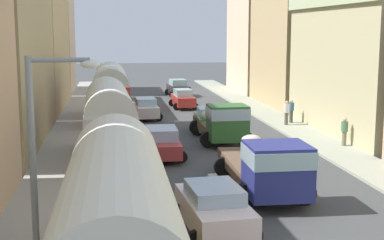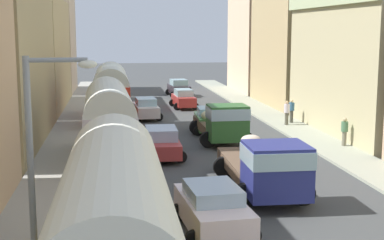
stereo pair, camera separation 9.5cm
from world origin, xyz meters
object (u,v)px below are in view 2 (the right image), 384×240
object	(u,v)px
car_3	(213,208)
pedestrian_1	(344,131)
parked_bus_2	(111,90)
pedestrian_2	(292,110)
cargo_truck_1	(222,122)
car_4	(161,143)
car_1	(184,99)
car_5	(146,108)
streetlamp_near	(41,155)
parked_bus_1	(109,119)
car_0	(210,120)
car_2	(179,88)
parked_bus_0	(114,228)
cargo_truck_0	(267,166)
pedestrian_0	(287,112)

from	to	relation	value
car_3	pedestrian_1	distance (m)	15.13
parked_bus_2	pedestrian_2	bearing A→B (deg)	-14.51
parked_bus_2	pedestrian_1	bearing A→B (deg)	-41.26
cargo_truck_1	car_4	size ratio (longest dim) A/B	1.56
car_1	car_5	world-z (taller)	car_1
pedestrian_1	streetlamp_near	xyz separation A→B (m)	(-14.31, -15.48, 2.56)
parked_bus_1	cargo_truck_1	world-z (taller)	parked_bus_1
car_0	car_2	bearing A→B (deg)	88.80
car_5	pedestrian_1	bearing A→B (deg)	-49.70
parked_bus_0	car_5	bearing A→B (deg)	85.20
cargo_truck_0	streetlamp_near	distance (m)	10.72
cargo_truck_1	parked_bus_2	bearing A→B (deg)	125.74
car_2	pedestrian_2	world-z (taller)	pedestrian_2
car_1	pedestrian_1	size ratio (longest dim) A/B	2.33
car_5	pedestrian_1	world-z (taller)	pedestrian_1
parked_bus_0	car_1	bearing A→B (deg)	80.22
parked_bus_1	car_0	bearing A→B (deg)	49.22
car_1	car_5	xyz separation A→B (m)	(-3.48, -5.25, -0.02)
cargo_truck_1	car_4	distance (m)	5.01
pedestrian_1	pedestrian_2	world-z (taller)	pedestrian_2
parked_bus_0	pedestrian_1	size ratio (longest dim) A/B	5.41
parked_bus_2	car_3	bearing A→B (deg)	-82.07
parked_bus_1	car_5	size ratio (longest dim) A/B	2.01
parked_bus_0	car_3	size ratio (longest dim) A/B	2.19
pedestrian_1	cargo_truck_1	bearing A→B (deg)	159.68
parked_bus_1	pedestrian_2	distance (m)	15.62
cargo_truck_0	parked_bus_1	bearing A→B (deg)	131.77
pedestrian_2	streetlamp_near	bearing A→B (deg)	-120.69
car_0	parked_bus_2	bearing A→B (deg)	139.75
cargo_truck_1	cargo_truck_0	bearing A→B (deg)	-91.94
parked_bus_2	streetlamp_near	size ratio (longest dim) A/B	1.54
car_4	pedestrian_0	size ratio (longest dim) A/B	2.38
parked_bus_1	parked_bus_2	size ratio (longest dim) A/B	0.92
parked_bus_0	cargo_truck_0	size ratio (longest dim) A/B	1.28
car_3	streetlamp_near	size ratio (longest dim) A/B	0.72
parked_bus_2	streetlamp_near	bearing A→B (deg)	-93.44
pedestrian_0	car_4	bearing A→B (deg)	-139.11
car_3	pedestrian_2	bearing A→B (deg)	65.16
pedestrian_2	car_3	bearing A→B (deg)	-114.84
cargo_truck_0	streetlamp_near	world-z (taller)	streetlamp_near
cargo_truck_1	car_5	bearing A→B (deg)	111.52
car_2	streetlamp_near	distance (m)	42.28
car_0	pedestrian_1	size ratio (longest dim) A/B	2.20
parked_bus_1	car_0	size ratio (longest dim) A/B	2.19
parked_bus_2	car_4	size ratio (longest dim) A/B	2.15
parked_bus_2	cargo_truck_0	distance (m)	20.30
car_0	pedestrian_1	xyz separation A→B (m)	(6.51, -5.90, 0.17)
cargo_truck_1	car_3	distance (m)	14.47
car_1	car_5	bearing A→B (deg)	-123.53
car_0	pedestrian_0	distance (m)	5.63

